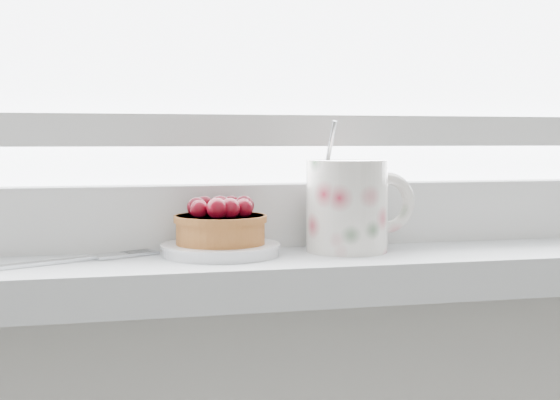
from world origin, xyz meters
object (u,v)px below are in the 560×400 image
object	(u,v)px
saucer	(221,250)
floral_mug	(350,204)
raspberry_tart	(221,223)
fork	(54,262)

from	to	relation	value
saucer	floral_mug	bearing A→B (deg)	-1.53
saucer	floral_mug	xyz separation A→B (m)	(0.14, -0.00, 0.05)
raspberry_tart	floral_mug	xyz separation A→B (m)	(0.14, -0.00, 0.02)
floral_mug	saucer	bearing A→B (deg)	178.47
saucer	fork	size ratio (longest dim) A/B	0.60
floral_mug	fork	size ratio (longest dim) A/B	0.68
saucer	fork	distance (m)	0.17
raspberry_tart	floral_mug	distance (m)	0.14
fork	saucer	bearing A→B (deg)	5.53
raspberry_tart	fork	world-z (taller)	raspberry_tart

